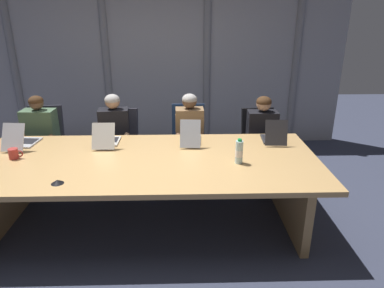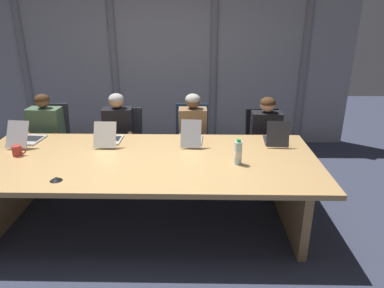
{
  "view_description": "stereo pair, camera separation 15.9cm",
  "coord_description": "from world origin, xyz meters",
  "px_view_note": "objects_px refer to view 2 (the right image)",
  "views": [
    {
      "loc": [
        0.38,
        -3.24,
        2.15
      ],
      "look_at": [
        0.47,
        0.15,
        0.85
      ],
      "focal_mm": 32.87,
      "sensor_mm": 36.0,
      "label": 1
    },
    {
      "loc": [
        0.54,
        -3.24,
        2.15
      ],
      "look_at": [
        0.47,
        0.15,
        0.85
      ],
      "focal_mm": 32.87,
      "sensor_mm": 36.0,
      "label": 2
    }
  ],
  "objects_px": {
    "office_chair_left_mid": "(124,153)",
    "person_left_mid": "(118,135)",
    "laptop_left_end": "(27,138)",
    "person_left_end": "(44,135)",
    "laptop_right_mid": "(276,138)",
    "office_chair_left_end": "(52,152)",
    "office_chair_right_mid": "(263,154)",
    "laptop_center": "(192,138)",
    "water_bottle_primary": "(238,153)",
    "person_right_mid": "(266,137)",
    "laptop_left_mid": "(109,138)",
    "conference_mic_left_side": "(56,179)",
    "person_center": "(193,136)",
    "coffee_mug_near": "(17,151)",
    "office_chair_center": "(192,153)"
  },
  "relations": [
    {
      "from": "office_chair_center",
      "to": "water_bottle_primary",
      "type": "height_order",
      "value": "water_bottle_primary"
    },
    {
      "from": "office_chair_left_mid",
      "to": "coffee_mug_near",
      "type": "distance_m",
      "value": 1.41
    },
    {
      "from": "laptop_center",
      "to": "office_chair_right_mid",
      "type": "xyz_separation_m",
      "value": [
        0.93,
        0.63,
        -0.46
      ]
    },
    {
      "from": "office_chair_right_mid",
      "to": "water_bottle_primary",
      "type": "distance_m",
      "value": 1.39
    },
    {
      "from": "office_chair_left_end",
      "to": "office_chair_right_mid",
      "type": "xyz_separation_m",
      "value": [
        2.82,
        -0.0,
        -0.02
      ]
    },
    {
      "from": "laptop_left_end",
      "to": "water_bottle_primary",
      "type": "height_order",
      "value": "laptop_left_end"
    },
    {
      "from": "laptop_left_mid",
      "to": "conference_mic_left_side",
      "type": "bearing_deg",
      "value": 166.17
    },
    {
      "from": "office_chair_right_mid",
      "to": "conference_mic_left_side",
      "type": "bearing_deg",
      "value": -58.36
    },
    {
      "from": "person_center",
      "to": "water_bottle_primary",
      "type": "relative_size",
      "value": 4.75
    },
    {
      "from": "office_chair_left_end",
      "to": "office_chair_left_mid",
      "type": "distance_m",
      "value": 0.97
    },
    {
      "from": "laptop_center",
      "to": "person_center",
      "type": "height_order",
      "value": "person_center"
    },
    {
      "from": "office_chair_left_mid",
      "to": "person_center",
      "type": "relative_size",
      "value": 0.79
    },
    {
      "from": "person_left_mid",
      "to": "water_bottle_primary",
      "type": "height_order",
      "value": "person_left_mid"
    },
    {
      "from": "laptop_left_end",
      "to": "laptop_right_mid",
      "type": "bearing_deg",
      "value": -83.5
    },
    {
      "from": "office_chair_left_mid",
      "to": "person_right_mid",
      "type": "bearing_deg",
      "value": 93.11
    },
    {
      "from": "laptop_right_mid",
      "to": "office_chair_left_end",
      "type": "xyz_separation_m",
      "value": [
        -2.82,
        0.63,
        -0.44
      ]
    },
    {
      "from": "laptop_left_end",
      "to": "office_chair_left_mid",
      "type": "xyz_separation_m",
      "value": [
        0.92,
        0.67,
        -0.45
      ]
    },
    {
      "from": "office_chair_center",
      "to": "person_left_mid",
      "type": "xyz_separation_m",
      "value": [
        -0.93,
        -0.16,
        0.3
      ]
    },
    {
      "from": "laptop_right_mid",
      "to": "person_center",
      "type": "bearing_deg",
      "value": 67.33
    },
    {
      "from": "conference_mic_left_side",
      "to": "office_chair_left_end",
      "type": "bearing_deg",
      "value": 114.26
    },
    {
      "from": "laptop_left_end",
      "to": "office_chair_center",
      "type": "height_order",
      "value": "laptop_left_end"
    },
    {
      "from": "laptop_left_end",
      "to": "conference_mic_left_side",
      "type": "relative_size",
      "value": 4.36
    },
    {
      "from": "person_right_mid",
      "to": "water_bottle_primary",
      "type": "xyz_separation_m",
      "value": [
        -0.47,
        -1.04,
        0.21
      ]
    },
    {
      "from": "laptop_center",
      "to": "person_center",
      "type": "relative_size",
      "value": 0.38
    },
    {
      "from": "office_chair_right_mid",
      "to": "person_center",
      "type": "relative_size",
      "value": 0.78
    },
    {
      "from": "water_bottle_primary",
      "to": "person_right_mid",
      "type": "bearing_deg",
      "value": 65.5
    },
    {
      "from": "laptop_center",
      "to": "person_left_end",
      "type": "height_order",
      "value": "person_left_end"
    },
    {
      "from": "office_chair_left_mid",
      "to": "water_bottle_primary",
      "type": "height_order",
      "value": "water_bottle_primary"
    },
    {
      "from": "laptop_center",
      "to": "office_chair_center",
      "type": "bearing_deg",
      "value": 5.26
    },
    {
      "from": "office_chair_left_end",
      "to": "conference_mic_left_side",
      "type": "xyz_separation_m",
      "value": [
        0.72,
        -1.59,
        0.4
      ]
    },
    {
      "from": "laptop_left_mid",
      "to": "conference_mic_left_side",
      "type": "distance_m",
      "value": 0.97
    },
    {
      "from": "laptop_center",
      "to": "office_chair_center",
      "type": "distance_m",
      "value": 0.77
    },
    {
      "from": "office_chair_right_mid",
      "to": "person_center",
      "type": "xyz_separation_m",
      "value": [
        -0.93,
        -0.16,
        0.32
      ]
    },
    {
      "from": "laptop_right_mid",
      "to": "person_left_mid",
      "type": "distance_m",
      "value": 1.94
    },
    {
      "from": "laptop_right_mid",
      "to": "office_chair_right_mid",
      "type": "xyz_separation_m",
      "value": [
        0.0,
        0.63,
        -0.46
      ]
    },
    {
      "from": "laptop_left_mid",
      "to": "office_chair_center",
      "type": "xyz_separation_m",
      "value": [
        0.91,
        0.65,
        -0.44
      ]
    },
    {
      "from": "laptop_center",
      "to": "person_left_end",
      "type": "xyz_separation_m",
      "value": [
        -1.89,
        0.47,
        -0.15
      ]
    },
    {
      "from": "laptop_center",
      "to": "office_chair_left_end",
      "type": "distance_m",
      "value": 2.04
    },
    {
      "from": "laptop_right_mid",
      "to": "water_bottle_primary",
      "type": "relative_size",
      "value": 1.6
    },
    {
      "from": "office_chair_left_mid",
      "to": "person_left_mid",
      "type": "xyz_separation_m",
      "value": [
        -0.02,
        -0.16,
        0.31
      ]
    },
    {
      "from": "office_chair_left_end",
      "to": "person_left_mid",
      "type": "height_order",
      "value": "person_left_mid"
    },
    {
      "from": "laptop_left_end",
      "to": "person_left_end",
      "type": "bearing_deg",
      "value": 9.93
    },
    {
      "from": "laptop_right_mid",
      "to": "coffee_mug_near",
      "type": "height_order",
      "value": "laptop_right_mid"
    },
    {
      "from": "person_left_mid",
      "to": "person_center",
      "type": "bearing_deg",
      "value": 84.31
    },
    {
      "from": "person_left_end",
      "to": "coffee_mug_near",
      "type": "height_order",
      "value": "person_left_end"
    },
    {
      "from": "office_chair_center",
      "to": "person_center",
      "type": "height_order",
      "value": "person_center"
    },
    {
      "from": "laptop_center",
      "to": "laptop_left_end",
      "type": "bearing_deg",
      "value": 94.93
    },
    {
      "from": "person_left_mid",
      "to": "person_center",
      "type": "xyz_separation_m",
      "value": [
        0.95,
        -0.0,
        -0.0
      ]
    },
    {
      "from": "laptop_right_mid",
      "to": "person_center",
      "type": "xyz_separation_m",
      "value": [
        -0.93,
        0.47,
        -0.14
      ]
    },
    {
      "from": "person_left_mid",
      "to": "person_right_mid",
      "type": "bearing_deg",
      "value": 84.41
    }
  ]
}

